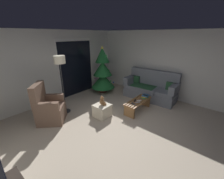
{
  "coord_description": "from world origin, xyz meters",
  "views": [
    {
      "loc": [
        -2.55,
        -1.79,
        2.35
      ],
      "look_at": [
        0.4,
        0.7,
        0.85
      ],
      "focal_mm": 22.94,
      "sensor_mm": 36.0,
      "label": 1
    }
  ],
  "objects_px": {
    "coffee_table": "(138,104)",
    "armchair": "(49,108)",
    "remote_black": "(135,100)",
    "cell_phone": "(145,95)",
    "christmas_tree": "(103,72)",
    "teddy_bear_chestnut": "(102,101)",
    "book_stack": "(145,96)",
    "floor_lamp": "(60,66)",
    "remote_white": "(139,100)",
    "ottoman": "(102,110)",
    "remote_graphite": "(133,104)",
    "remote_silver": "(138,102)",
    "couch": "(150,89)"
  },
  "relations": [
    {
      "from": "remote_black",
      "to": "armchair",
      "type": "bearing_deg",
      "value": -146.73
    },
    {
      "from": "coffee_table",
      "to": "remote_silver",
      "type": "height_order",
      "value": "remote_silver"
    },
    {
      "from": "remote_white",
      "to": "christmas_tree",
      "type": "xyz_separation_m",
      "value": [
        0.49,
        2.04,
        0.48
      ]
    },
    {
      "from": "remote_graphite",
      "to": "remote_white",
      "type": "bearing_deg",
      "value": 19.2
    },
    {
      "from": "book_stack",
      "to": "cell_phone",
      "type": "distance_m",
      "value": 0.05
    },
    {
      "from": "couch",
      "to": "remote_graphite",
      "type": "xyz_separation_m",
      "value": [
        -1.5,
        -0.18,
        -0.02
      ]
    },
    {
      "from": "cell_phone",
      "to": "christmas_tree",
      "type": "distance_m",
      "value": 2.13
    },
    {
      "from": "christmas_tree",
      "to": "ottoman",
      "type": "distance_m",
      "value": 2.1
    },
    {
      "from": "remote_black",
      "to": "cell_phone",
      "type": "height_order",
      "value": "cell_phone"
    },
    {
      "from": "ottoman",
      "to": "armchair",
      "type": "bearing_deg",
      "value": 139.97
    },
    {
      "from": "remote_white",
      "to": "ottoman",
      "type": "relative_size",
      "value": 0.35
    },
    {
      "from": "book_stack",
      "to": "christmas_tree",
      "type": "bearing_deg",
      "value": 85.41
    },
    {
      "from": "remote_black",
      "to": "armchair",
      "type": "height_order",
      "value": "armchair"
    },
    {
      "from": "remote_black",
      "to": "floor_lamp",
      "type": "xyz_separation_m",
      "value": [
        -1.45,
        1.69,
        1.12
      ]
    },
    {
      "from": "cell_phone",
      "to": "ottoman",
      "type": "bearing_deg",
      "value": 147.41
    },
    {
      "from": "coffee_table",
      "to": "armchair",
      "type": "xyz_separation_m",
      "value": [
        -2.12,
        1.62,
        0.15
      ]
    },
    {
      "from": "remote_graphite",
      "to": "remote_white",
      "type": "distance_m",
      "value": 0.32
    },
    {
      "from": "coffee_table",
      "to": "book_stack",
      "type": "relative_size",
      "value": 4.33
    },
    {
      "from": "book_stack",
      "to": "teddy_bear_chestnut",
      "type": "xyz_separation_m",
      "value": [
        -1.29,
        0.72,
        0.08
      ]
    },
    {
      "from": "remote_black",
      "to": "cell_phone",
      "type": "distance_m",
      "value": 0.43
    },
    {
      "from": "remote_silver",
      "to": "floor_lamp",
      "type": "height_order",
      "value": "floor_lamp"
    },
    {
      "from": "remote_silver",
      "to": "remote_graphite",
      "type": "relative_size",
      "value": 1.0
    },
    {
      "from": "christmas_tree",
      "to": "floor_lamp",
      "type": "relative_size",
      "value": 1.08
    },
    {
      "from": "couch",
      "to": "christmas_tree",
      "type": "height_order",
      "value": "christmas_tree"
    },
    {
      "from": "remote_white",
      "to": "teddy_bear_chestnut",
      "type": "height_order",
      "value": "teddy_bear_chestnut"
    },
    {
      "from": "remote_graphite",
      "to": "christmas_tree",
      "type": "distance_m",
      "value": 2.24
    },
    {
      "from": "remote_white",
      "to": "christmas_tree",
      "type": "relative_size",
      "value": 0.08
    },
    {
      "from": "armchair",
      "to": "teddy_bear_chestnut",
      "type": "relative_size",
      "value": 3.96
    },
    {
      "from": "christmas_tree",
      "to": "floor_lamp",
      "type": "distance_m",
      "value": 2.14
    },
    {
      "from": "christmas_tree",
      "to": "remote_white",
      "type": "bearing_deg",
      "value": -103.45
    },
    {
      "from": "couch",
      "to": "coffee_table",
      "type": "height_order",
      "value": "couch"
    },
    {
      "from": "coffee_table",
      "to": "book_stack",
      "type": "xyz_separation_m",
      "value": [
        0.32,
        -0.07,
        0.17
      ]
    },
    {
      "from": "christmas_tree",
      "to": "ottoman",
      "type": "bearing_deg",
      "value": -137.25
    },
    {
      "from": "christmas_tree",
      "to": "armchair",
      "type": "distance_m",
      "value": 2.68
    },
    {
      "from": "armchair",
      "to": "floor_lamp",
      "type": "bearing_deg",
      "value": 12.43
    },
    {
      "from": "christmas_tree",
      "to": "teddy_bear_chestnut",
      "type": "relative_size",
      "value": 6.78
    },
    {
      "from": "coffee_table",
      "to": "ottoman",
      "type": "xyz_separation_m",
      "value": [
        -0.97,
        0.65,
        -0.06
      ]
    },
    {
      "from": "remote_graphite",
      "to": "book_stack",
      "type": "bearing_deg",
      "value": 17.33
    },
    {
      "from": "remote_silver",
      "to": "floor_lamp",
      "type": "xyz_separation_m",
      "value": [
        -1.39,
        1.82,
        1.12
      ]
    },
    {
      "from": "remote_black",
      "to": "remote_white",
      "type": "distance_m",
      "value": 0.13
    },
    {
      "from": "remote_black",
      "to": "floor_lamp",
      "type": "relative_size",
      "value": 0.09
    },
    {
      "from": "remote_graphite",
      "to": "armchair",
      "type": "height_order",
      "value": "armchair"
    },
    {
      "from": "floor_lamp",
      "to": "couch",
      "type": "bearing_deg",
      "value": -30.47
    },
    {
      "from": "couch",
      "to": "cell_phone",
      "type": "height_order",
      "value": "couch"
    },
    {
      "from": "cell_phone",
      "to": "floor_lamp",
      "type": "distance_m",
      "value": 2.8
    },
    {
      "from": "remote_white",
      "to": "ottoman",
      "type": "bearing_deg",
      "value": -87.65
    },
    {
      "from": "couch",
      "to": "remote_silver",
      "type": "height_order",
      "value": "couch"
    },
    {
      "from": "book_stack",
      "to": "remote_white",
      "type": "bearing_deg",
      "value": 174.36
    },
    {
      "from": "cell_phone",
      "to": "floor_lamp",
      "type": "relative_size",
      "value": 0.08
    },
    {
      "from": "couch",
      "to": "remote_white",
      "type": "distance_m",
      "value": 1.19
    }
  ]
}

